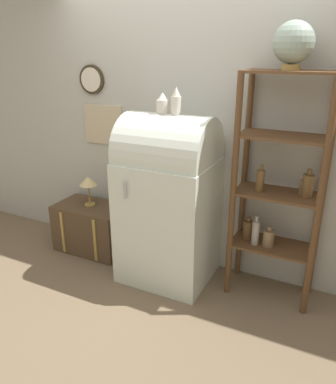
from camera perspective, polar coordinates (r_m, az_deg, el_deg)
The scene contains 9 objects.
ground_plane at distance 3.46m, azimuth -1.54°, elevation -13.99°, with size 12.00×12.00×0.00m, color #7A664C.
wall_back at distance 3.42m, azimuth 2.69°, elevation 10.27°, with size 7.00×0.09×2.70m.
refrigerator at distance 3.26m, azimuth 0.05°, elevation -0.85°, with size 0.78×0.71×1.50m.
suitcase_trunk at distance 3.99m, azimuth -11.46°, elevation -5.32°, with size 0.73×0.45×0.49m.
shelf_unit at distance 3.05m, azimuth 16.50°, elevation 1.13°, with size 0.68×0.37×1.84m.
globe at distance 2.88m, azimuth 18.57°, elevation 20.73°, with size 0.28×0.28×0.32m.
vase_left at distance 3.10m, azimuth -0.83°, elevation 13.32°, with size 0.10×0.10×0.16m.
vase_center at distance 3.03m, azimuth 1.25°, elevation 13.61°, with size 0.08×0.08×0.22m.
desk_lamp at distance 3.82m, azimuth -12.07°, elevation 1.41°, with size 0.18×0.18×0.31m.
Camera 1 is at (1.34, -2.51, 1.97)m, focal length 35.00 mm.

